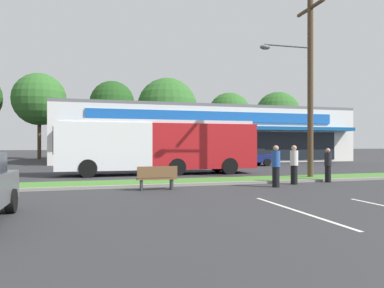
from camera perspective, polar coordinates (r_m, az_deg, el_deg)
name	(u,v)px	position (r m, az deg, el deg)	size (l,w,h in m)	color
grass_median	(247,180)	(17.94, 8.85, -5.68)	(56.00, 2.20, 0.12)	#427A2D
curb_lip	(258,182)	(16.84, 10.59, -6.04)	(56.00, 0.24, 0.12)	gray
parking_stripe_0	(297,211)	(10.26, 16.52, -10.23)	(0.12, 4.80, 0.01)	silver
storefront_building	(199,135)	(40.74, 1.13, 1.45)	(30.95, 14.81, 5.77)	silver
tree_left	(39,99)	(47.76, -23.25, 6.58)	(6.39, 6.39, 10.54)	#473323
tree_mid_left	(112,103)	(46.94, -12.65, 6.37)	(5.64, 5.64, 9.92)	#473323
tree_mid	(167,108)	(49.20, -3.99, 5.75)	(8.22, 8.22, 10.91)	#473323
tree_mid_right	(229,114)	(51.61, 5.99, 4.78)	(6.16, 6.16, 9.25)	#473323
tree_right	(278,114)	(55.67, 13.56, 4.62)	(6.81, 6.81, 9.77)	#473323
utility_pole	(308,81)	(19.89, 18.05, 9.55)	(3.03, 2.40, 9.58)	#4C3826
city_bus	(159,145)	(21.70, -5.33, -0.19)	(11.85, 2.86, 3.25)	#AD191E
bus_stop_bench	(157,177)	(14.26, -5.64, -5.34)	(1.60, 0.45, 0.95)	brown
car_3	(248,157)	(30.43, 9.01, -2.07)	(4.37, 1.87, 1.45)	navy
car_4	(99,159)	(26.85, -14.66, -2.37)	(4.79, 1.89, 1.39)	black
pedestrian_near_bench	(276,166)	(15.52, 13.28, -3.47)	(0.36, 0.36, 1.77)	black
pedestrian_by_pole	(328,165)	(18.28, 20.94, -3.18)	(0.33, 0.33, 1.63)	black
pedestrian_mid	(294,165)	(16.85, 16.02, -3.20)	(0.36, 0.36, 1.77)	black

